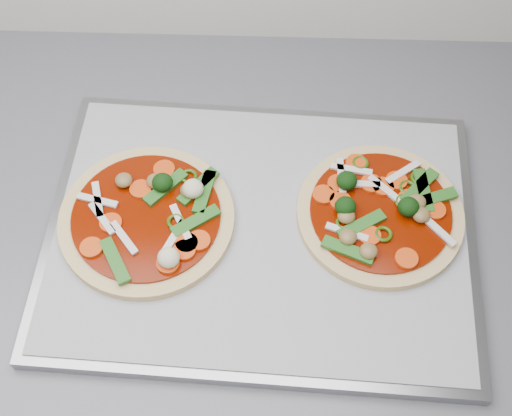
{
  "coord_description": "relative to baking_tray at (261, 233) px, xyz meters",
  "views": [
    {
      "loc": [
        0.24,
        0.87,
        1.6
      ],
      "look_at": [
        0.23,
        1.3,
        0.93
      ],
      "focal_mm": 50.0,
      "sensor_mm": 36.0,
      "label": 1
    }
  ],
  "objects": [
    {
      "name": "base_cabinet",
      "position": [
        -0.24,
        0.02,
        -0.48
      ],
      "size": [
        3.6,
        0.6,
        0.86
      ],
      "primitive_type": "cube",
      "color": "#BABAB8",
      "rests_on": "ground"
    },
    {
      "name": "countertop",
      "position": [
        -0.24,
        0.02,
        -0.03
      ],
      "size": [
        3.6,
        0.6,
        0.04
      ],
      "primitive_type": "cube",
      "color": "#5A5960",
      "rests_on": "base_cabinet"
    },
    {
      "name": "pizza_right",
      "position": [
        0.13,
        0.02,
        0.02
      ],
      "size": [
        0.24,
        0.24,
        0.03
      ],
      "rotation": [
        0.0,
        0.0,
        -0.33
      ],
      "color": "tan",
      "rests_on": "parchment"
    },
    {
      "name": "pizza_left",
      "position": [
        -0.12,
        0.01,
        0.02
      ],
      "size": [
        0.23,
        0.23,
        0.03
      ],
      "rotation": [
        0.0,
        0.0,
        -0.21
      ],
      "color": "tan",
      "rests_on": "parchment"
    },
    {
      "name": "parchment",
      "position": [
        0.0,
        0.0,
        0.01
      ],
      "size": [
        0.47,
        0.36,
        0.0
      ],
      "primitive_type": "cube",
      "rotation": [
        0.0,
        0.0,
        -0.05
      ],
      "color": "#A4A3A9",
      "rests_on": "baking_tray"
    },
    {
      "name": "baking_tray",
      "position": [
        0.0,
        0.0,
        0.0
      ],
      "size": [
        0.5,
        0.38,
        0.02
      ],
      "primitive_type": "cube",
      "rotation": [
        0.0,
        0.0,
        -0.05
      ],
      "color": "gray",
      "rests_on": "countertop"
    }
  ]
}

